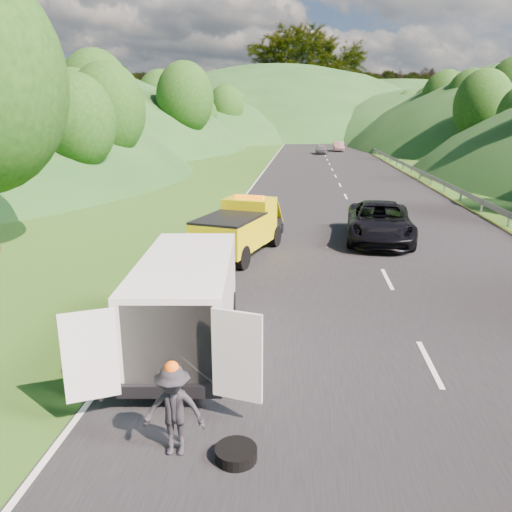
# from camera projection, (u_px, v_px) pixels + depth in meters

# --- Properties ---
(ground) EXTENTS (320.00, 320.00, 0.00)m
(ground) POSITION_uv_depth(u_px,v_px,m) (296.00, 323.00, 13.28)
(ground) COLOR #38661E
(ground) RESTS_ON ground
(road_surface) EXTENTS (14.00, 200.00, 0.02)m
(road_surface) POSITION_uv_depth(u_px,v_px,m) (332.00, 170.00, 51.34)
(road_surface) COLOR black
(road_surface) RESTS_ON ground
(guardrail) EXTENTS (0.06, 140.00, 1.52)m
(guardrail) POSITION_uv_depth(u_px,v_px,m) (386.00, 160.00, 62.65)
(guardrail) COLOR gray
(guardrail) RESTS_ON ground
(tree_line_left) EXTENTS (14.00, 140.00, 14.00)m
(tree_line_left) POSITION_uv_depth(u_px,v_px,m) (173.00, 154.00, 72.52)
(tree_line_left) COLOR #2D5B1A
(tree_line_left) RESTS_ON ground
(tree_line_right) EXTENTS (14.00, 140.00, 14.00)m
(tree_line_right) POSITION_uv_depth(u_px,v_px,m) (471.00, 156.00, 68.68)
(tree_line_right) COLOR #2D5B1A
(tree_line_right) RESTS_ON ground
(hills_backdrop) EXTENTS (201.00, 288.60, 44.00)m
(hills_backdrop) POSITION_uv_depth(u_px,v_px,m) (327.00, 136.00, 141.78)
(hills_backdrop) COLOR #2D5B23
(hills_backdrop) RESTS_ON ground
(tow_truck) EXTENTS (3.24, 5.53, 2.24)m
(tow_truck) POSITION_uv_depth(u_px,v_px,m) (240.00, 228.00, 19.58)
(tow_truck) COLOR black
(tow_truck) RESTS_ON ground
(white_van) EXTENTS (3.42, 6.48, 2.23)m
(white_van) POSITION_uv_depth(u_px,v_px,m) (188.00, 297.00, 11.63)
(white_van) COLOR black
(white_van) RESTS_ON ground
(woman) EXTENTS (0.67, 0.76, 1.72)m
(woman) POSITION_uv_depth(u_px,v_px,m) (207.00, 296.00, 15.34)
(woman) COLOR white
(woman) RESTS_ON ground
(child) EXTENTS (0.58, 0.56, 0.93)m
(child) POSITION_uv_depth(u_px,v_px,m) (184.00, 321.00, 13.41)
(child) COLOR tan
(child) RESTS_ON ground
(worker) EXTENTS (1.02, 0.61, 1.55)m
(worker) POSITION_uv_depth(u_px,v_px,m) (176.00, 453.00, 8.16)
(worker) COLOR black
(worker) RESTS_ON ground
(suitcase) EXTENTS (0.38, 0.30, 0.54)m
(suitcase) POSITION_uv_depth(u_px,v_px,m) (119.00, 305.00, 13.87)
(suitcase) COLOR #5B5944
(suitcase) RESTS_ON ground
(spare_tire) EXTENTS (0.68, 0.68, 0.20)m
(spare_tire) POSITION_uv_depth(u_px,v_px,m) (236.00, 460.00, 8.01)
(spare_tire) COLOR black
(spare_tire) RESTS_ON ground
(passing_suv) EXTENTS (3.29, 6.21, 1.66)m
(passing_suv) POSITION_uv_depth(u_px,v_px,m) (378.00, 241.00, 22.11)
(passing_suv) COLOR black
(passing_suv) RESTS_ON ground
(dist_car_a) EXTENTS (1.62, 4.03, 1.37)m
(dist_car_a) POSITION_uv_depth(u_px,v_px,m) (321.00, 154.00, 72.39)
(dist_car_a) COLOR #515055
(dist_car_a) RESTS_ON ground
(dist_car_b) EXTENTS (1.59, 4.55, 1.50)m
(dist_car_b) POSITION_uv_depth(u_px,v_px,m) (338.00, 151.00, 78.35)
(dist_car_b) COLOR brown
(dist_car_b) RESTS_ON ground
(dist_car_c) EXTENTS (2.05, 5.05, 1.47)m
(dist_car_c) POSITION_uv_depth(u_px,v_px,m) (315.00, 142.00, 104.54)
(dist_car_c) COLOR #A0505B
(dist_car_c) RESTS_ON ground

